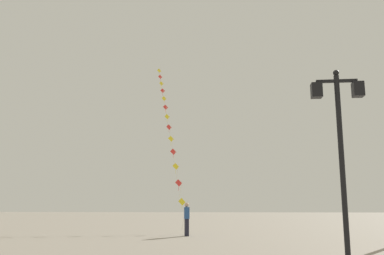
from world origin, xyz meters
name	(u,v)px	position (x,y,z in m)	size (l,w,h in m)	color
ground_plane	(231,235)	(0.00, 20.00, 0.00)	(160.00, 160.00, 0.00)	gray
twin_lantern_lamp_post	(340,128)	(3.03, 8.25, 3.57)	(1.36, 0.28, 5.18)	black
kite_train	(168,121)	(-5.20, 30.67, 8.47)	(5.70, 20.59, 16.41)	brown
kite_flyer	(187,218)	(-2.30, 19.26, 0.90)	(0.33, 0.63, 1.71)	#1E1E2D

